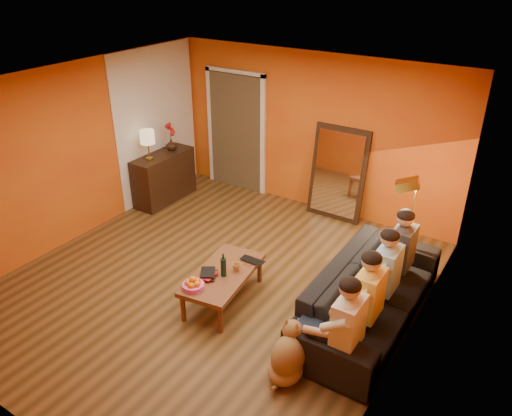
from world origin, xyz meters
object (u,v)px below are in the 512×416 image
Objects in this scene: sideboard at (164,177)px; mirror_frame at (338,173)px; person_far_left at (347,331)px; person_mid_left at (368,301)px; wine_bottle at (223,265)px; table_lamp at (148,145)px; coffee_table at (223,286)px; person_mid_right at (386,276)px; floor_lamp at (410,233)px; dog at (288,352)px; laptop at (251,262)px; sofa at (370,294)px; tumbler at (236,267)px; vase at (171,145)px; person_far_right at (402,255)px.

mirror_frame is at bearing 21.16° from sideboard.
sideboard is at bearing 153.87° from person_far_left.
wine_bottle is (-1.75, -0.23, -0.03)m from person_mid_left.
coffee_table is at bearing -29.87° from table_lamp.
table_lamp reaches higher than person_mid_right.
person_mid_left is at bearing -59.42° from mirror_frame.
coffee_table is 0.85× the size of floor_lamp.
person_mid_left is 1.00× the size of person_mid_right.
floor_lamp is at bearing -37.80° from mirror_frame.
person_mid_right is at bearing -53.35° from mirror_frame.
wine_bottle is at bearing -34.87° from sideboard.
dog is 0.53× the size of person_mid_right.
sofa is at bearing 10.42° from laptop.
coffee_table is at bearing -135.00° from tumbler.
sofa is at bearing 22.94° from wine_bottle.
sideboard is at bearing -90.00° from vase.
table_lamp is 0.42× the size of person_mid_left.
person_mid_right is 3.94× the size of wine_bottle.
mirror_frame is 1.06× the size of floor_lamp.
mirror_frame is 2.92m from wine_bottle.
person_far_left reaches higher than coffee_table.
person_far_left is 1.75m from tumbler.
wine_bottle is at bearing -142.63° from person_far_right.
coffee_table is 1.85m from person_mid_left.
coffee_table is 11.88× the size of tumbler.
wine_bottle reaches higher than coffee_table.
tumbler is at bearing -145.23° from person_far_right.
person_far_left is 0.55m from person_mid_left.
table_lamp is 4.58m from person_mid_left.
person_mid_left reaches higher than wine_bottle.
table_lamp is 2.58× the size of vase.
dog is 1.03m from person_mid_left.
table_lamp is 3.05m from laptop.
person_mid_right is 1.00× the size of person_far_right.
table_lamp is at bearing -90.00° from vase.
coffee_table is at bearing 135.00° from wine_bottle.
person_far_left is (0.03, -2.02, -0.11)m from floor_lamp.
person_far_left is 11.88× the size of tumbler.
vase is (-4.24, 1.39, 0.58)m from sofa.
laptop is (-1.62, 0.17, -0.18)m from person_mid_left.
person_mid_left is 6.18× the size of vase.
floor_lamp is (0.10, 1.02, 0.35)m from sofa.
wine_bottle is 1.57× the size of vase.
wine_bottle is at bearing -53.18° from coffee_table.
vase is (-4.37, 1.29, 0.34)m from person_mid_right.
person_mid_left is (0.03, -1.47, -0.11)m from floor_lamp.
mirror_frame reaches higher than vase.
coffee_table is 3.36m from vase.
person_far_right is at bearing -9.66° from vase.
laptop is at bearing -22.27° from table_lamp.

